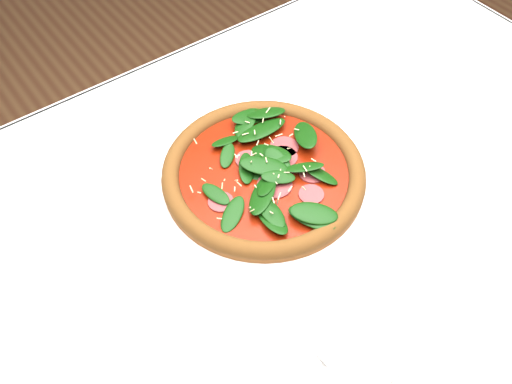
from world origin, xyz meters
TOP-DOWN VIEW (x-y plane):
  - ground at (0.00, 0.00)m, footprint 6.00×6.00m
  - dining_table at (0.00, 0.00)m, footprint 1.21×0.81m
  - plate at (-0.05, 0.04)m, footprint 0.36×0.36m
  - pizza at (-0.05, 0.04)m, footprint 0.31×0.31m
  - napkin at (-0.16, -0.27)m, footprint 0.14×0.07m
  - fork at (-0.16, -0.24)m, footprint 0.03×0.13m
  - saucer_far at (0.41, 0.25)m, footprint 0.13×0.13m

SIDE VIEW (x-z plane):
  - ground at x=0.00m, z-range 0.00..0.00m
  - dining_table at x=0.00m, z-range 0.27..1.02m
  - napkin at x=-0.16m, z-range 0.75..0.76m
  - saucer_far at x=0.41m, z-range 0.75..0.76m
  - plate at x=-0.05m, z-range 0.75..0.77m
  - fork at x=-0.16m, z-range 0.76..0.76m
  - pizza at x=-0.05m, z-range 0.76..0.80m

